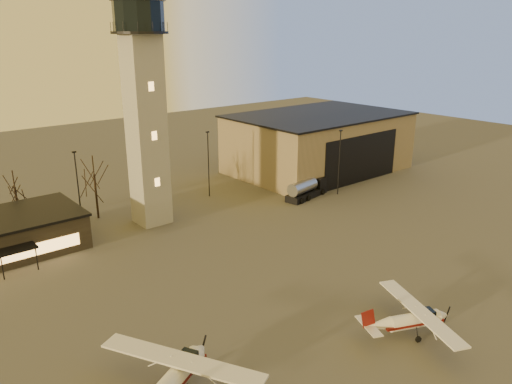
% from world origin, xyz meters
% --- Properties ---
extents(ground, '(220.00, 220.00, 0.00)m').
position_xyz_m(ground, '(0.00, 0.00, 0.00)').
color(ground, '#43413E').
rests_on(ground, ground).
extents(control_tower, '(6.80, 6.80, 32.60)m').
position_xyz_m(control_tower, '(0.00, 30.00, 16.33)').
color(control_tower, '#9A9892').
rests_on(control_tower, ground).
extents(hangar, '(30.60, 20.60, 10.30)m').
position_xyz_m(hangar, '(36.00, 33.98, 5.15)').
color(hangar, '#988063').
rests_on(hangar, ground).
extents(light_poles, '(58.50, 12.25, 10.14)m').
position_xyz_m(light_poles, '(0.50, 31.00, 5.41)').
color(light_poles, black).
rests_on(light_poles, ground).
extents(tree_row, '(37.20, 9.20, 8.80)m').
position_xyz_m(tree_row, '(-13.70, 39.16, 5.94)').
color(tree_row, black).
rests_on(tree_row, ground).
extents(cessna_front, '(8.78, 10.57, 3.02)m').
position_xyz_m(cessna_front, '(4.43, -7.31, 1.03)').
color(cessna_front, silver).
rests_on(cessna_front, ground).
extents(cessna_rear, '(10.07, 11.92, 3.48)m').
position_xyz_m(cessna_rear, '(-14.64, -0.80, 1.19)').
color(cessna_rear, silver).
rests_on(cessna_rear, ground).
extents(fuel_truck, '(8.26, 3.73, 2.96)m').
position_xyz_m(fuel_truck, '(23.08, 23.99, 1.17)').
color(fuel_truck, black).
rests_on(fuel_truck, ground).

